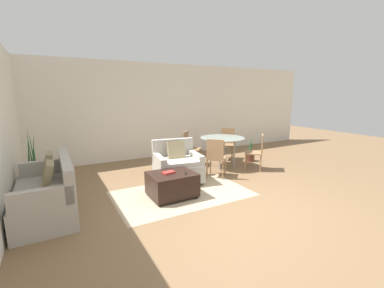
{
  "coord_description": "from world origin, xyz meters",
  "views": [
    {
      "loc": [
        -2.6,
        -3.22,
        1.89
      ],
      "look_at": [
        0.19,
        1.8,
        0.75
      ],
      "focal_mm": 24.0,
      "sensor_mm": 36.0,
      "label": 1
    }
  ],
  "objects_px": {
    "dining_chair_near_right": "(258,150)",
    "couch": "(48,194)",
    "book_stack": "(168,172)",
    "potted_plant_small": "(250,155)",
    "tv_remote_primary": "(186,173)",
    "dining_chair_far_left": "(189,146)",
    "ottoman": "(172,184)",
    "potted_plant": "(35,178)",
    "dining_chair_near_left": "(216,155)",
    "dining_chair_far_right": "(227,141)",
    "armchair": "(177,166)",
    "dining_table": "(222,141)"
  },
  "relations": [
    {
      "from": "dining_chair_near_right",
      "to": "couch",
      "type": "bearing_deg",
      "value": -177.75
    },
    {
      "from": "book_stack",
      "to": "potted_plant_small",
      "type": "bearing_deg",
      "value": 21.84
    },
    {
      "from": "tv_remote_primary",
      "to": "potted_plant_small",
      "type": "bearing_deg",
      "value": 26.37
    },
    {
      "from": "couch",
      "to": "dining_chair_far_left",
      "type": "bearing_deg",
      "value": 23.24
    },
    {
      "from": "ottoman",
      "to": "potted_plant",
      "type": "distance_m",
      "value": 2.69
    },
    {
      "from": "potted_plant",
      "to": "dining_chair_near_left",
      "type": "distance_m",
      "value": 3.69
    },
    {
      "from": "book_stack",
      "to": "dining_chair_far_left",
      "type": "xyz_separation_m",
      "value": [
        1.39,
        1.75,
        0.05
      ]
    },
    {
      "from": "book_stack",
      "to": "dining_chair_near_left",
      "type": "relative_size",
      "value": 0.26
    },
    {
      "from": "tv_remote_primary",
      "to": "book_stack",
      "type": "bearing_deg",
      "value": 150.62
    },
    {
      "from": "couch",
      "to": "dining_chair_near_right",
      "type": "distance_m",
      "value": 4.58
    },
    {
      "from": "dining_chair_far_left",
      "to": "dining_chair_far_right",
      "type": "distance_m",
      "value": 1.25
    },
    {
      "from": "ottoman",
      "to": "dining_chair_near_left",
      "type": "height_order",
      "value": "dining_chair_near_left"
    },
    {
      "from": "couch",
      "to": "ottoman",
      "type": "bearing_deg",
      "value": -9.68
    },
    {
      "from": "dining_chair_far_right",
      "to": "potted_plant_small",
      "type": "bearing_deg",
      "value": -50.69
    },
    {
      "from": "armchair",
      "to": "dining_chair_near_right",
      "type": "bearing_deg",
      "value": -5.15
    },
    {
      "from": "dining_chair_far_right",
      "to": "dining_chair_near_right",
      "type": "bearing_deg",
      "value": -90.0
    },
    {
      "from": "book_stack",
      "to": "ottoman",
      "type": "bearing_deg",
      "value": -16.87
    },
    {
      "from": "couch",
      "to": "dining_table",
      "type": "bearing_deg",
      "value": 11.5
    },
    {
      "from": "potted_plant",
      "to": "dining_chair_near_right",
      "type": "bearing_deg",
      "value": -11.95
    },
    {
      "from": "dining_table",
      "to": "ottoman",
      "type": "bearing_deg",
      "value": -149.62
    },
    {
      "from": "couch",
      "to": "potted_plant",
      "type": "relative_size",
      "value": 1.38
    },
    {
      "from": "dining_chair_near_right",
      "to": "dining_chair_far_right",
      "type": "distance_m",
      "value": 1.25
    },
    {
      "from": "potted_plant",
      "to": "dining_chair_far_right",
      "type": "relative_size",
      "value": 1.39
    },
    {
      "from": "dining_table",
      "to": "dining_chair_near_right",
      "type": "relative_size",
      "value": 1.25
    },
    {
      "from": "tv_remote_primary",
      "to": "dining_table",
      "type": "distance_m",
      "value": 2.17
    },
    {
      "from": "potted_plant",
      "to": "dining_table",
      "type": "distance_m",
      "value": 4.21
    },
    {
      "from": "ottoman",
      "to": "dining_chair_far_left",
      "type": "relative_size",
      "value": 0.91
    },
    {
      "from": "armchair",
      "to": "book_stack",
      "type": "relative_size",
      "value": 4.52
    },
    {
      "from": "couch",
      "to": "dining_chair_near_right",
      "type": "xyz_separation_m",
      "value": [
        4.57,
        0.18,
        0.2
      ]
    },
    {
      "from": "potted_plant_small",
      "to": "dining_table",
      "type": "bearing_deg",
      "value": -174.55
    },
    {
      "from": "ottoman",
      "to": "armchair",
      "type": "bearing_deg",
      "value": 57.45
    },
    {
      "from": "ottoman",
      "to": "potted_plant",
      "type": "bearing_deg",
      "value": 145.3
    },
    {
      "from": "tv_remote_primary",
      "to": "dining_table",
      "type": "relative_size",
      "value": 0.12
    },
    {
      "from": "tv_remote_primary",
      "to": "ottoman",
      "type": "bearing_deg",
      "value": 147.71
    },
    {
      "from": "armchair",
      "to": "potted_plant",
      "type": "bearing_deg",
      "value": 162.87
    },
    {
      "from": "armchair",
      "to": "dining_chair_far_right",
      "type": "xyz_separation_m",
      "value": [
        2.12,
        1.06,
        0.17
      ]
    },
    {
      "from": "dining_chair_near_left",
      "to": "dining_chair_far_right",
      "type": "height_order",
      "value": "same"
    },
    {
      "from": "tv_remote_primary",
      "to": "dining_chair_far_left",
      "type": "xyz_separation_m",
      "value": [
        1.11,
        1.91,
        0.06
      ]
    },
    {
      "from": "dining_chair_near_right",
      "to": "dining_chair_far_right",
      "type": "bearing_deg",
      "value": 90.0
    },
    {
      "from": "couch",
      "to": "dining_table",
      "type": "relative_size",
      "value": 1.54
    },
    {
      "from": "ottoman",
      "to": "dining_table",
      "type": "relative_size",
      "value": 0.73
    },
    {
      "from": "ottoman",
      "to": "dining_table",
      "type": "bearing_deg",
      "value": 30.38
    },
    {
      "from": "book_stack",
      "to": "potted_plant_small",
      "type": "distance_m",
      "value": 3.31
    },
    {
      "from": "ottoman",
      "to": "potted_plant_small",
      "type": "relative_size",
      "value": 1.25
    },
    {
      "from": "dining_table",
      "to": "armchair",
      "type": "bearing_deg",
      "value": -163.88
    },
    {
      "from": "dining_chair_near_left",
      "to": "potted_plant_small",
      "type": "relative_size",
      "value": 1.37
    },
    {
      "from": "couch",
      "to": "armchair",
      "type": "height_order",
      "value": "couch"
    },
    {
      "from": "dining_table",
      "to": "dining_chair_near_right",
      "type": "bearing_deg",
      "value": -45.0
    },
    {
      "from": "tv_remote_primary",
      "to": "dining_chair_near_left",
      "type": "relative_size",
      "value": 0.15
    },
    {
      "from": "book_stack",
      "to": "couch",
      "type": "bearing_deg",
      "value": 170.54
    }
  ]
}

